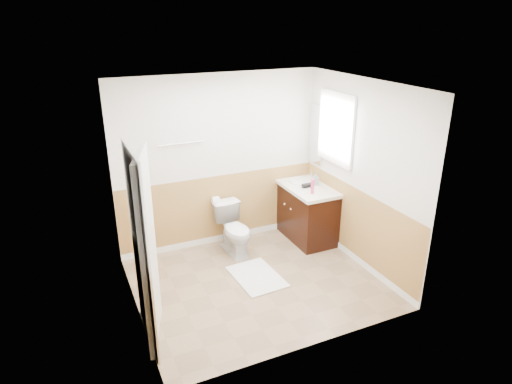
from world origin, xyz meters
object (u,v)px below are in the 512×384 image
vanity_cabinet (305,212)px  bath_mat (257,277)px  toilet (235,230)px  soap_dispenser (315,179)px  lotion_bottle (313,186)px

vanity_cabinet → bath_mat: bearing=-146.3°
bath_mat → vanity_cabinet: bearing=33.7°
toilet → soap_dispenser: bearing=-5.0°
toilet → bath_mat: size_ratio=0.89×
bath_mat → soap_dispenser: soap_dispenser is taller
vanity_cabinet → soap_dispenser: (0.12, -0.06, 0.55)m
toilet → lotion_bottle: size_ratio=3.23×
lotion_bottle → bath_mat: bearing=-157.8°
lotion_bottle → soap_dispenser: bearing=52.5°
vanity_cabinet → soap_dispenser: 0.57m
vanity_cabinet → toilet: bearing=-179.1°
toilet → lotion_bottle: lotion_bottle is taller
bath_mat → soap_dispenser: size_ratio=4.01×
toilet → bath_mat: bearing=-93.3°
toilet → lotion_bottle: (1.06, -0.33, 0.60)m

